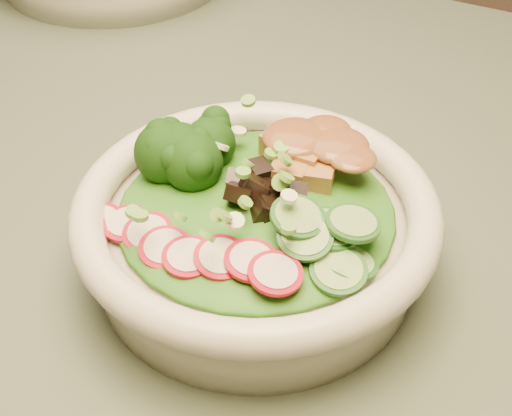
% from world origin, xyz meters
% --- Properties ---
extents(dining_table, '(1.20, 0.80, 0.75)m').
position_xyz_m(dining_table, '(0.00, 0.00, 0.64)').
color(dining_table, black).
rests_on(dining_table, ground).
extents(salad_bowl, '(0.24, 0.24, 0.07)m').
position_xyz_m(salad_bowl, '(0.00, -0.10, 0.79)').
color(salad_bowl, silver).
rests_on(salad_bowl, dining_table).
extents(lettuce_bed, '(0.18, 0.18, 0.02)m').
position_xyz_m(lettuce_bed, '(0.00, -0.10, 0.80)').
color(lettuce_bed, '#245B13').
rests_on(lettuce_bed, salad_bowl).
extents(broccoli_florets, '(0.09, 0.08, 0.04)m').
position_xyz_m(broccoli_florets, '(-0.05, -0.09, 0.82)').
color(broccoli_florets, black).
rests_on(broccoli_florets, salad_bowl).
extents(radish_slices, '(0.10, 0.06, 0.02)m').
position_xyz_m(radish_slices, '(-0.01, -0.15, 0.81)').
color(radish_slices, '#A10C1F').
rests_on(radish_slices, salad_bowl).
extents(cucumber_slices, '(0.08, 0.08, 0.03)m').
position_xyz_m(cucumber_slices, '(0.06, -0.11, 0.81)').
color(cucumber_slices, '#8AB062').
rests_on(cucumber_slices, salad_bowl).
extents(mushroom_heap, '(0.08, 0.08, 0.04)m').
position_xyz_m(mushroom_heap, '(0.01, -0.09, 0.82)').
color(mushroom_heap, black).
rests_on(mushroom_heap, salad_bowl).
extents(tofu_cubes, '(0.09, 0.07, 0.03)m').
position_xyz_m(tofu_cubes, '(0.02, -0.04, 0.81)').
color(tofu_cubes, '#9A6333').
rests_on(tofu_cubes, salad_bowl).
extents(peanut_sauce, '(0.06, 0.05, 0.01)m').
position_xyz_m(peanut_sauce, '(0.02, -0.04, 0.83)').
color(peanut_sauce, brown).
rests_on(peanut_sauce, tofu_cubes).
extents(scallion_garnish, '(0.17, 0.17, 0.02)m').
position_xyz_m(scallion_garnish, '(0.00, -0.10, 0.83)').
color(scallion_garnish, '#6AAB3C').
rests_on(scallion_garnish, salad_bowl).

